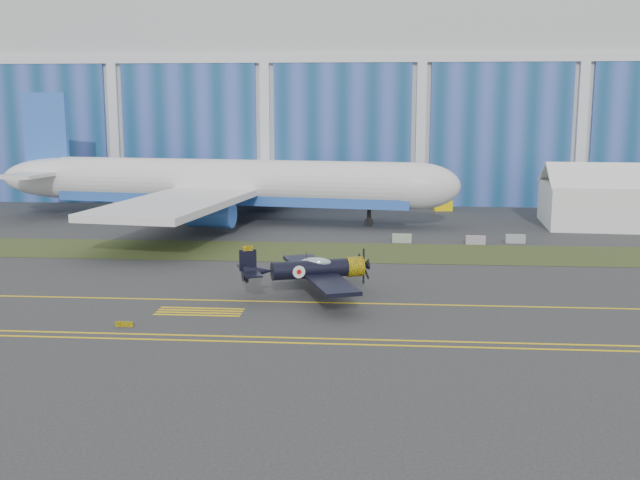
# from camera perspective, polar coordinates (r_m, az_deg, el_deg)

# --- Properties ---
(ground) EXTENTS (260.00, 260.00, 0.00)m
(ground) POSITION_cam_1_polar(r_m,az_deg,el_deg) (59.34, 9.95, -3.67)
(ground) COLOR #343637
(ground) RESTS_ON ground
(grass_median) EXTENTS (260.00, 10.00, 0.02)m
(grass_median) POSITION_cam_1_polar(r_m,az_deg,el_deg) (72.96, 8.94, -1.03)
(grass_median) COLOR #475128
(grass_median) RESTS_ON ground
(hangar) EXTENTS (220.00, 45.70, 30.00)m
(hangar) POSITION_cam_1_polar(r_m,az_deg,el_deg) (129.28, 7.19, 10.51)
(hangar) COLOR silver
(hangar) RESTS_ON ground
(taxiway_centreline) EXTENTS (200.00, 0.20, 0.02)m
(taxiway_centreline) POSITION_cam_1_polar(r_m,az_deg,el_deg) (54.52, 10.44, -4.91)
(taxiway_centreline) COLOR yellow
(taxiway_centreline) RESTS_ON ground
(edge_line_near) EXTENTS (80.00, 0.20, 0.02)m
(edge_line_near) POSITION_cam_1_polar(r_m,az_deg,el_deg) (45.47, 11.65, -8.02)
(edge_line_near) COLOR yellow
(edge_line_near) RESTS_ON ground
(edge_line_far) EXTENTS (80.00, 0.20, 0.02)m
(edge_line_far) POSITION_cam_1_polar(r_m,az_deg,el_deg) (46.41, 11.50, -7.63)
(edge_line_far) COLOR yellow
(edge_line_far) RESTS_ON ground
(hold_short_ladder) EXTENTS (6.00, 2.40, 0.02)m
(hold_short_ladder) POSITION_cam_1_polar(r_m,az_deg,el_deg) (52.68, -9.16, -5.41)
(hold_short_ladder) COLOR yellow
(hold_short_ladder) RESTS_ON ground
(guard_board_left) EXTENTS (1.20, 0.15, 0.35)m
(guard_board_left) POSITION_cam_1_polar(r_m,az_deg,el_deg) (50.16, -14.69, -6.22)
(guard_board_left) COLOR yellow
(guard_board_left) RESTS_ON ground
(warbird) EXTENTS (14.89, 16.28, 3.96)m
(warbird) POSITION_cam_1_polar(r_m,az_deg,el_deg) (55.65, -0.73, -2.24)
(warbird) COLOR black
(warbird) RESTS_ON ground
(jetliner) EXTENTS (69.25, 61.30, 21.68)m
(jetliner) POSITION_cam_1_polar(r_m,az_deg,el_deg) (92.11, -6.90, 8.11)
(jetliner) COLOR silver
(jetliner) RESTS_ON ground
(tent) EXTENTS (17.05, 13.01, 7.56)m
(tent) POSITION_cam_1_polar(r_m,az_deg,el_deg) (94.70, 21.57, 3.24)
(tent) COLOR white
(tent) RESTS_ON ground
(shipping_container) EXTENTS (6.24, 3.05, 2.60)m
(shipping_container) POSITION_cam_1_polar(r_m,az_deg,el_deg) (105.73, 5.54, 3.21)
(shipping_container) COLOR white
(shipping_container) RESTS_ON ground
(tug) EXTENTS (2.58, 1.78, 1.41)m
(tug) POSITION_cam_1_polar(r_m,az_deg,el_deg) (103.25, 9.34, 2.62)
(tug) COLOR #FFD803
(tug) RESTS_ON ground
(barrier_a) EXTENTS (2.03, 0.71, 0.90)m
(barrier_a) POSITION_cam_1_polar(r_m,az_deg,el_deg) (78.39, 6.26, 0.13)
(barrier_a) COLOR gray
(barrier_a) RESTS_ON ground
(barrier_b) EXTENTS (2.04, 0.74, 0.90)m
(barrier_b) POSITION_cam_1_polar(r_m,az_deg,el_deg) (78.51, 11.77, -0.01)
(barrier_b) COLOR gray
(barrier_b) RESTS_ON ground
(barrier_c) EXTENTS (2.03, 0.72, 0.90)m
(barrier_c) POSITION_cam_1_polar(r_m,az_deg,el_deg) (80.23, 14.66, 0.09)
(barrier_c) COLOR gray
(barrier_c) RESTS_ON ground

